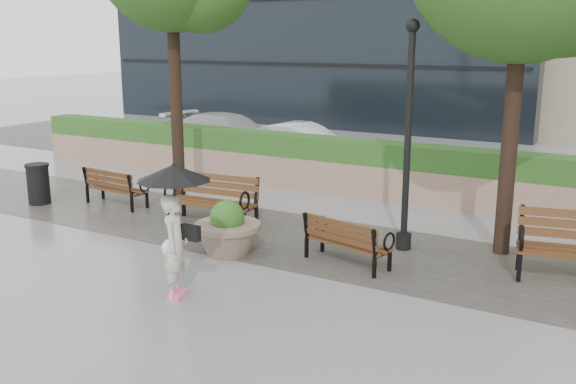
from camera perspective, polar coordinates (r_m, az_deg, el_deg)
The scene contains 13 objects.
ground at distance 9.49m, azimuth -3.10°, elevation -9.89°, with size 100.00×100.00×0.00m, color gray.
cobble_strip at distance 11.94m, azimuth 4.80°, elevation -4.89°, with size 28.00×3.20×0.01m, color #383330.
hedge_wall at distance 15.37m, azimuth 11.25°, elevation 1.60°, with size 24.00×0.80×1.35m.
asphalt_street at distance 19.26m, azimuth 15.04°, elevation 1.77°, with size 40.00×7.00×0.00m, color black.
bench_0 at distance 15.27m, azimuth -15.01°, elevation -0.25°, with size 1.65×0.77×0.86m.
bench_1 at distance 13.36m, azimuth -6.72°, elevation -1.62°, with size 1.94×0.90×1.01m.
bench_2 at distance 10.98m, azimuth 5.23°, elevation -5.24°, with size 1.63×0.95×0.82m.
planter_left at distance 11.47m, azimuth -5.39°, elevation -3.68°, with size 1.18×1.18×0.99m.
trash_bin at distance 15.96m, azimuth -21.30°, elevation 0.58°, with size 0.54×0.54×0.90m, color black.
lamppost at distance 11.55m, azimuth 10.56°, elevation 3.50°, with size 0.28×0.28×4.09m.
car_left at distance 21.12m, azimuth -5.28°, elevation 5.06°, with size 1.92×4.74×1.37m, color silver.
car_right at distance 19.72m, azimuth 1.33°, elevation 4.31°, with size 1.31×3.74×1.23m, color silver.
pedestrian at distance 9.50m, azimuth -10.03°, elevation -2.27°, with size 1.09×1.09×1.99m.
Camera 1 is at (4.79, -7.28, 3.76)m, focal length 40.00 mm.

